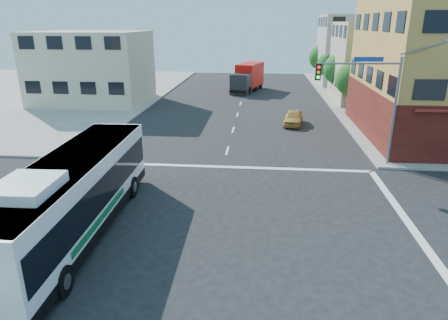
{
  "coord_description": "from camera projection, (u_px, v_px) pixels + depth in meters",
  "views": [
    {
      "loc": [
        2.38,
        -14.94,
        9.01
      ],
      "look_at": [
        0.56,
        4.48,
        2.23
      ],
      "focal_mm": 32.0,
      "sensor_mm": 36.0,
      "label": 1
    }
  ],
  "objects": [
    {
      "name": "street_tree_c",
      "position": [
        330.0,
        63.0,
        56.34
      ],
      "size": [
        3.4,
        3.4,
        5.29
      ],
      "color": "#362413",
      "rests_on": "ground"
    },
    {
      "name": "building_west",
      "position": [
        92.0,
        68.0,
        45.6
      ],
      "size": [
        12.06,
        10.06,
        8.0
      ],
      "color": "beige",
      "rests_on": "ground"
    },
    {
      "name": "building_east_near",
      "position": [
        389.0,
        63.0,
        46.2
      ],
      "size": [
        12.06,
        10.06,
        9.0
      ],
      "color": "#BDAE90",
      "rests_on": "ground"
    },
    {
      "name": "street_tree_b",
      "position": [
        340.0,
        67.0,
        48.72
      ],
      "size": [
        3.8,
        3.8,
        5.79
      ],
      "color": "#362413",
      "rests_on": "ground"
    },
    {
      "name": "street_tree_a",
      "position": [
        354.0,
        77.0,
        41.25
      ],
      "size": [
        3.6,
        3.6,
        5.53
      ],
      "color": "#362413",
      "rests_on": "ground"
    },
    {
      "name": "building_east_far",
      "position": [
        361.0,
        50.0,
        59.2
      ],
      "size": [
        12.06,
        10.06,
        10.0
      ],
      "color": "#A2A29C",
      "rests_on": "ground"
    },
    {
      "name": "parked_car",
      "position": [
        293.0,
        117.0,
        36.64
      ],
      "size": [
        2.18,
        4.17,
        1.35
      ],
      "primitive_type": "imported",
      "rotation": [
        0.0,
        0.0,
        -0.15
      ],
      "color": "gold",
      "rests_on": "ground"
    },
    {
      "name": "signal_mast_ne",
      "position": [
        370.0,
        90.0,
        24.77
      ],
      "size": [
        7.91,
        1.13,
        8.07
      ],
      "color": "slate",
      "rests_on": "ground"
    },
    {
      "name": "box_truck",
      "position": [
        248.0,
        78.0,
        54.15
      ],
      "size": [
        4.41,
        8.39,
        3.63
      ],
      "rotation": [
        0.0,
        0.0,
        -0.27
      ],
      "color": "#232428",
      "rests_on": "ground"
    },
    {
      "name": "ground",
      "position": [
        202.0,
        242.0,
        17.22
      ],
      "size": [
        120.0,
        120.0,
        0.0
      ],
      "primitive_type": "plane",
      "color": "black",
      "rests_on": "ground"
    },
    {
      "name": "street_tree_d",
      "position": [
        322.0,
        56.0,
        63.73
      ],
      "size": [
        4.0,
        4.0,
        6.03
      ],
      "color": "#362413",
      "rests_on": "ground"
    },
    {
      "name": "transit_bus",
      "position": [
        73.0,
        196.0,
        17.26
      ],
      "size": [
        3.15,
        13.08,
        3.85
      ],
      "rotation": [
        0.0,
        0.0,
        0.02
      ],
      "color": "black",
      "rests_on": "ground"
    }
  ]
}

